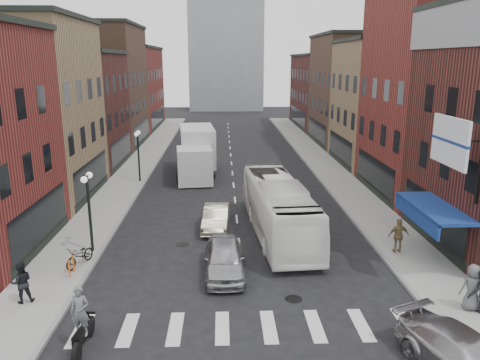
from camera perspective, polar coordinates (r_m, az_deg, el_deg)
name	(u,v)px	position (r m, az deg, el deg)	size (l,w,h in m)	color
ground	(243,288)	(20.44, 0.41, -13.07)	(160.00, 160.00, 0.00)	black
sidewalk_left	(135,170)	(41.90, -12.66, 1.14)	(3.00, 74.00, 0.15)	gray
sidewalk_right	(328,169)	(42.24, 10.65, 1.35)	(3.00, 74.00, 0.15)	gray
curb_left	(152,171)	(41.67, -10.63, 1.07)	(0.20, 74.00, 0.16)	gray
curb_right	(311,170)	(41.95, 8.65, 1.24)	(0.20, 74.00, 0.16)	gray
crosswalk_stripes	(247,327)	(17.84, 0.86, -17.51)	(12.00, 2.20, 0.01)	silver
bldg_left_mid_a	(11,111)	(35.26, -26.09, 7.62)	(10.30, 10.20, 12.30)	#A28459
bldg_left_mid_b	(62,110)	(44.64, -20.87, 7.97)	(10.30, 10.20, 10.30)	#401D17
bldg_left_far_a	(94,86)	(55.05, -17.40, 10.86)	(10.30, 12.20, 13.30)	brown
bldg_left_far_b	(121,88)	(68.70, -14.32, 10.81)	(10.30, 16.20, 11.30)	maroon
bldg_right_mid_a	(451,94)	(35.88, 24.36, 9.50)	(10.30, 10.20, 14.30)	maroon
bldg_right_mid_b	(397,103)	(45.15, 18.58, 8.86)	(10.30, 10.20, 11.30)	#A28459
bldg_right_far_a	(362,90)	(55.52, 14.65, 10.56)	(10.30, 12.20, 12.30)	brown
bldg_right_far_b	(333,91)	(69.09, 11.27, 10.57)	(10.30, 16.20, 10.30)	#401D17
awning_blue	(430,209)	(23.80, 22.17, -3.30)	(1.80, 5.00, 0.78)	navy
billboard_sign	(452,143)	(21.12, 24.40, 4.13)	(1.52, 3.00, 3.70)	black
streetlamp_near	(88,198)	(23.98, -18.00, -2.10)	(0.32, 1.22, 4.11)	black
streetlamp_far	(138,147)	(37.29, -12.32, 4.00)	(0.32, 1.22, 4.11)	black
bike_rack	(71,266)	(22.40, -19.87, -9.86)	(0.08, 0.68, 0.80)	#D8590C
box_truck	(197,153)	(39.28, -5.32, 3.34)	(3.33, 9.23, 3.92)	silver
motorcycle_rider	(81,320)	(16.97, -18.78, -15.89)	(0.68, 2.28, 2.32)	black
transit_bus	(278,208)	(25.92, 4.68, -3.39)	(2.57, 11.00, 3.06)	white
sedan_left_near	(224,258)	(21.39, -1.94, -9.54)	(1.78, 4.43, 1.51)	#A7A8AC
sedan_left_far	(216,217)	(26.97, -2.93, -4.59)	(1.40, 4.02, 1.32)	beige
curb_car	(466,357)	(16.64, 25.84, -18.86)	(1.95, 4.78, 1.39)	#A3A3A7
parked_bicycle	(80,256)	(23.19, -18.94, -8.70)	(0.65, 1.86, 0.98)	black
ped_left_solo	(22,282)	(20.59, -25.09, -11.24)	(0.82, 0.47, 1.68)	black
ped_right_b	(399,236)	(24.53, 18.78, -6.43)	(1.03, 0.52, 1.76)	olive
ped_right_c	(472,287)	(20.25, 26.46, -11.62)	(0.89, 0.58, 1.82)	#55585C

